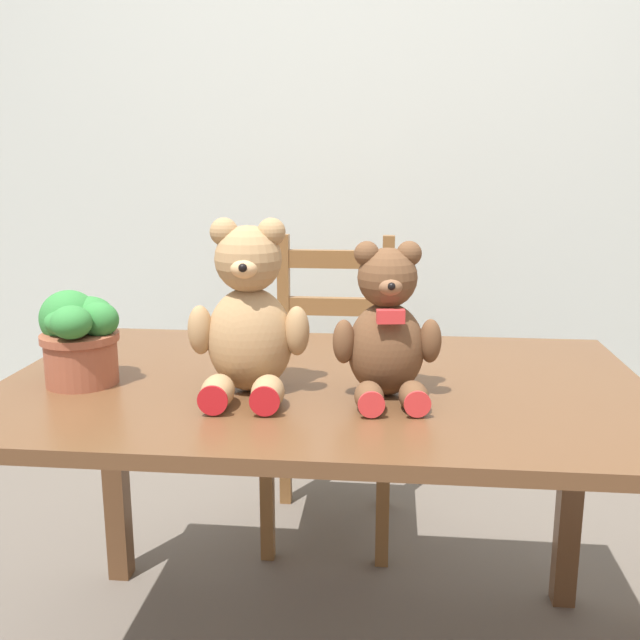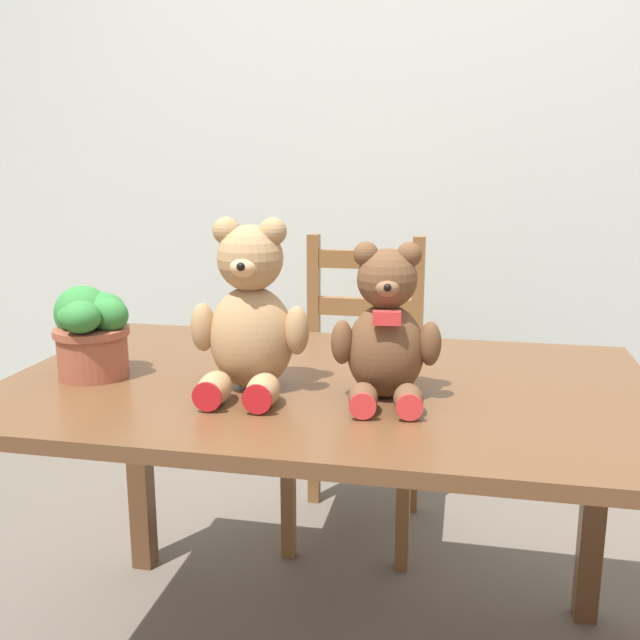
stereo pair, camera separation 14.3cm
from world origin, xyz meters
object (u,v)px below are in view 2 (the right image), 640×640
object	(u,v)px
teddy_bear_right	(386,333)
potted_plant	(91,329)
teddy_bear_left	(250,318)
wooden_chair_behind	(358,396)

from	to	relation	value
teddy_bear_right	potted_plant	size ratio (longest dim) A/B	1.58
teddy_bear_left	teddy_bear_right	bearing A→B (deg)	176.97
wooden_chair_behind	potted_plant	distance (m)	1.04
wooden_chair_behind	teddy_bear_left	distance (m)	0.97
teddy_bear_left	potted_plant	world-z (taller)	teddy_bear_left
wooden_chair_behind	teddy_bear_right	bearing A→B (deg)	102.03
wooden_chair_behind	potted_plant	world-z (taller)	wooden_chair_behind
teddy_bear_left	wooden_chair_behind	bearing A→B (deg)	-99.64
teddy_bear_left	teddy_bear_right	size ratio (longest dim) A/B	1.14
teddy_bear_right	potted_plant	xyz separation A→B (m)	(-0.65, 0.02, -0.03)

